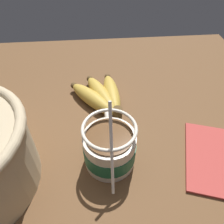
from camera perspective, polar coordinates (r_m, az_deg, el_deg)
name	(u,v)px	position (r cm, az deg, el deg)	size (l,w,h in cm)	color
table	(108,140)	(48.53, -1.18, -7.42)	(90.75, 90.75, 3.39)	brown
coffee_mug	(109,148)	(40.30, -0.76, -9.32)	(15.88, 9.64, 16.92)	beige
banana_bunch	(102,96)	(53.85, -2.71, 4.30)	(17.11, 13.19, 4.24)	#4C381E
napkin	(216,159)	(47.83, 25.54, -10.95)	(19.12, 16.01, 0.60)	#A33833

